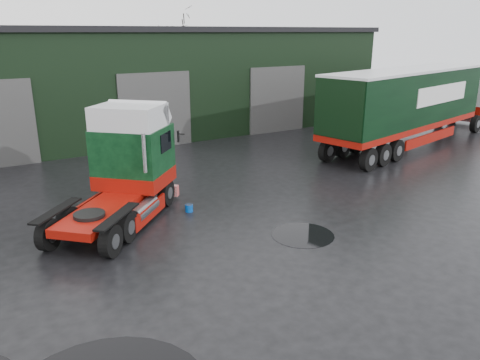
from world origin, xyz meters
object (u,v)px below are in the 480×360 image
lorry_right (406,109)px  tree_back_b (172,58)px  wash_bucket (189,208)px  hero_tractor (110,170)px  warehouse (119,79)px

lorry_right → tree_back_b: tree_back_b is taller
wash_bucket → lorry_right: bearing=10.4°
lorry_right → hero_tractor: bearing=-94.2°
hero_tractor → lorry_right: (16.56, 2.39, 0.25)m
wash_bucket → warehouse: bearing=80.3°
hero_tractor → tree_back_b: (13.26, 25.50, 1.88)m
warehouse → hero_tractor: warehouse is taller
warehouse → wash_bucket: 16.20m
lorry_right → tree_back_b: size_ratio=2.15×
lorry_right → wash_bucket: lorry_right is taller
warehouse → lorry_right: bearing=-49.3°
tree_back_b → lorry_right: bearing=-81.9°
wash_bucket → tree_back_b: 28.06m
hero_tractor → lorry_right: size_ratio=0.37×
warehouse → wash_bucket: size_ratio=117.79×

